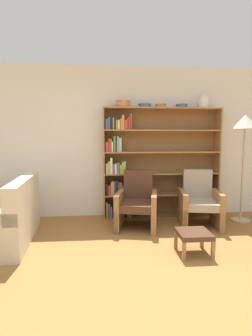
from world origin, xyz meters
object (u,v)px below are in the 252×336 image
Objects in this scene: bookshelf at (150,165)px; bowl_cream at (123,104)px; footstool at (194,235)px; armchair_leather at (137,204)px; bowl_stoneware at (145,105)px; bowl_copper at (160,106)px; vase_tall at (204,102)px; bowl_olive at (182,106)px; armchair_cushioned at (199,202)px; couch at (4,220)px; floor_lamp at (245,128)px.

bowl_cream reaches higher than bookshelf.
footstool is (0.77, -1.61, -1.82)m from bowl_cream.
bowl_cream is at bearing -58.80° from armchair_leather.
bookshelf is 1.20m from bowl_cream.
bowl_stoneware is 1.22× the size of bowl_copper.
bowl_stoneware is 0.26× the size of armchair_leather.
vase_tall is 2.19m from armchair_leather.
armchair_leather is (-0.87, -0.54, -1.64)m from bowl_olive.
armchair_leather reaches higher than footstool.
bowl_stoneware reaches higher than armchair_cushioned.
bookshelf is at bearing 2.10° from bowl_cream.
vase_tall is (1.46, 0.00, 0.03)m from bowl_cream.
bowl_stoneware is 0.15× the size of couch.
bowl_copper is 0.11× the size of floor_lamp.
armchair_cushioned reaches higher than couch.
couch is 2.60m from footstool.
bowl_copper reaches higher than armchair_cushioned.
footstool is (0.38, -1.61, -1.79)m from bowl_stoneware.
vase_tall reaches higher than bowl_stoneware.
couch is at bearing 166.16° from footstool.
armchair_cushioned is at bearing -168.15° from armchair_leather.
vase_tall is at bearing 150.09° from floor_lamp.
bowl_stoneware is 0.26× the size of armchair_cushioned.
bowl_olive is at bearing 0.00° from bowl_cream.
footstool is (0.58, -1.07, -0.15)m from armchair_leather.
bowl_olive is at bearing 180.00° from vase_tall.
vase_tall is 0.15× the size of couch.
bowl_cream is 0.67m from bowl_copper.
bowl_copper is at bearing -5.96° from bookshelf.
armchair_cushioned is (1.04, 0.00, 0.00)m from armchair_leather.
bowl_stoneware is 1.10× the size of bowl_olive.
bowl_copper reaches higher than armchair_leather.
vase_tall is at bearing 0.00° from bowl_cream.
couch is 4.03× the size of footstool.
bookshelf is 1.07m from bowl_stoneware.
armchair_leather is at bearing -82.04° from couch.
vase_tall is (0.40, 0.00, 0.06)m from bowl_olive.
bowl_olive is 3.43m from couch.
bowl_stoneware is at bearing 103.46° from footstool.
bowl_stoneware reaches higher than armchair_leather.
floor_lamp is at bearing -14.09° from bowl_copper.
armchair_leather is (-0.48, -0.54, -1.64)m from bowl_copper.
floor_lamp is (1.57, -0.37, 0.66)m from bookshelf.
bookshelf is at bearing 9.65° from bowl_stoneware.
bowl_olive is at bearing 0.00° from bowl_copper.
armchair_leather reaches higher than couch.
floor_lamp is (0.61, -0.35, -0.46)m from vase_tall.
vase_tall is at bearing -1.08° from bookshelf.
bowl_olive is 0.14× the size of couch.
bookshelf is at bearing 178.14° from bowl_olive.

